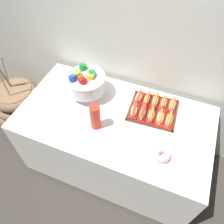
{
  "coord_description": "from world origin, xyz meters",
  "views": [
    {
      "loc": [
        0.42,
        -1.08,
        2.26
      ],
      "look_at": [
        -0.02,
        -0.0,
        0.84
      ],
      "focal_mm": 35.51,
      "sensor_mm": 36.0,
      "label": 1
    }
  ],
  "objects_px": {
    "hot_dog_8": "(164,103)",
    "cup_stack": "(95,117)",
    "buffet_table": "(114,140)",
    "hot_dog_4": "(169,120)",
    "hot_dog_9": "(172,105)",
    "punch_bowl": "(86,82)",
    "hot_dog_6": "(147,99)",
    "serving_tray": "(153,110)",
    "hot_dog_1": "(143,113)",
    "hot_dog_0": "(134,111)",
    "hot_dog_3": "(160,118)",
    "hot_dog_7": "(155,101)",
    "hot_dog_5": "(139,97)",
    "hot_dog_2": "(151,115)",
    "floor_vase": "(21,107)",
    "donut": "(162,155)"
  },
  "relations": [
    {
      "from": "serving_tray",
      "to": "cup_stack",
      "type": "relative_size",
      "value": 1.77
    },
    {
      "from": "punch_bowl",
      "to": "cup_stack",
      "type": "relative_size",
      "value": 1.43
    },
    {
      "from": "hot_dog_2",
      "to": "floor_vase",
      "type": "bearing_deg",
      "value": -179.98
    },
    {
      "from": "hot_dog_0",
      "to": "cup_stack",
      "type": "distance_m",
      "value": 0.36
    },
    {
      "from": "hot_dog_4",
      "to": "floor_vase",
      "type": "bearing_deg",
      "value": -179.64
    },
    {
      "from": "hot_dog_7",
      "to": "hot_dog_9",
      "type": "xyz_separation_m",
      "value": [
        0.15,
        0.01,
        -0.0
      ]
    },
    {
      "from": "floor_vase",
      "to": "donut",
      "type": "bearing_deg",
      "value": -10.73
    },
    {
      "from": "buffet_table",
      "to": "hot_dog_0",
      "type": "distance_m",
      "value": 0.44
    },
    {
      "from": "floor_vase",
      "to": "hot_dog_6",
      "type": "distance_m",
      "value": 1.56
    },
    {
      "from": "hot_dog_6",
      "to": "donut",
      "type": "height_order",
      "value": "hot_dog_6"
    },
    {
      "from": "hot_dog_3",
      "to": "hot_dog_4",
      "type": "xyz_separation_m",
      "value": [
        0.07,
        0.0,
        0.0
      ]
    },
    {
      "from": "buffet_table",
      "to": "hot_dog_7",
      "type": "bearing_deg",
      "value": 44.53
    },
    {
      "from": "buffet_table",
      "to": "hot_dog_9",
      "type": "xyz_separation_m",
      "value": [
        0.43,
        0.28,
        0.4
      ]
    },
    {
      "from": "hot_dog_4",
      "to": "punch_bowl",
      "type": "xyz_separation_m",
      "value": [
        -0.77,
        0.04,
        0.12
      ]
    },
    {
      "from": "hot_dog_4",
      "to": "hot_dog_1",
      "type": "bearing_deg",
      "value": -176.18
    },
    {
      "from": "hot_dog_5",
      "to": "cup_stack",
      "type": "bearing_deg",
      "value": -119.96
    },
    {
      "from": "buffet_table",
      "to": "hot_dog_1",
      "type": "xyz_separation_m",
      "value": [
        0.22,
        0.1,
        0.41
      ]
    },
    {
      "from": "floor_vase",
      "to": "hot_dog_7",
      "type": "distance_m",
      "value": 1.63
    },
    {
      "from": "buffet_table",
      "to": "hot_dog_0",
      "type": "height_order",
      "value": "hot_dog_0"
    },
    {
      "from": "buffet_table",
      "to": "punch_bowl",
      "type": "xyz_separation_m",
      "value": [
        -0.33,
        0.16,
        0.52
      ]
    },
    {
      "from": "hot_dog_6",
      "to": "hot_dog_4",
      "type": "bearing_deg",
      "value": -32.43
    },
    {
      "from": "hot_dog_6",
      "to": "cup_stack",
      "type": "relative_size",
      "value": 0.72
    },
    {
      "from": "hot_dog_8",
      "to": "hot_dog_9",
      "type": "xyz_separation_m",
      "value": [
        0.07,
        0.0,
        -0.0
      ]
    },
    {
      "from": "serving_tray",
      "to": "hot_dog_7",
      "type": "distance_m",
      "value": 0.09
    },
    {
      "from": "hot_dog_0",
      "to": "hot_dog_3",
      "type": "height_order",
      "value": "hot_dog_0"
    },
    {
      "from": "hot_dog_8",
      "to": "cup_stack",
      "type": "bearing_deg",
      "value": -137.4
    },
    {
      "from": "floor_vase",
      "to": "hot_dog_3",
      "type": "xyz_separation_m",
      "value": [
        1.61,
        0.01,
        0.55
      ]
    },
    {
      "from": "buffet_table",
      "to": "hot_dog_5",
      "type": "distance_m",
      "value": 0.5
    },
    {
      "from": "punch_bowl",
      "to": "hot_dog_0",
      "type": "bearing_deg",
      "value": -6.77
    },
    {
      "from": "buffet_table",
      "to": "hot_dog_8",
      "type": "bearing_deg",
      "value": 38.3
    },
    {
      "from": "hot_dog_6",
      "to": "hot_dog_9",
      "type": "relative_size",
      "value": 0.99
    },
    {
      "from": "serving_tray",
      "to": "hot_dog_7",
      "type": "height_order",
      "value": "hot_dog_7"
    },
    {
      "from": "hot_dog_8",
      "to": "hot_dog_6",
      "type": "bearing_deg",
      "value": -176.18
    },
    {
      "from": "floor_vase",
      "to": "donut",
      "type": "distance_m",
      "value": 1.82
    },
    {
      "from": "hot_dog_9",
      "to": "punch_bowl",
      "type": "relative_size",
      "value": 0.51
    },
    {
      "from": "punch_bowl",
      "to": "cup_stack",
      "type": "distance_m",
      "value": 0.38
    },
    {
      "from": "hot_dog_1",
      "to": "hot_dog_5",
      "type": "distance_m",
      "value": 0.18
    },
    {
      "from": "hot_dog_4",
      "to": "donut",
      "type": "height_order",
      "value": "hot_dog_4"
    },
    {
      "from": "punch_bowl",
      "to": "hot_dog_4",
      "type": "bearing_deg",
      "value": -2.68
    },
    {
      "from": "buffet_table",
      "to": "hot_dog_0",
      "type": "bearing_deg",
      "value": 35.41
    },
    {
      "from": "hot_dog_3",
      "to": "hot_dog_6",
      "type": "relative_size",
      "value": 1.02
    },
    {
      "from": "hot_dog_8",
      "to": "punch_bowl",
      "type": "bearing_deg",
      "value": -169.8
    },
    {
      "from": "hot_dog_6",
      "to": "donut",
      "type": "distance_m",
      "value": 0.55
    },
    {
      "from": "serving_tray",
      "to": "hot_dog_1",
      "type": "xyz_separation_m",
      "value": [
        -0.07,
        -0.09,
        0.03
      ]
    },
    {
      "from": "hot_dog_4",
      "to": "hot_dog_9",
      "type": "xyz_separation_m",
      "value": [
        -0.01,
        0.16,
        0.0
      ]
    },
    {
      "from": "hot_dog_9",
      "to": "buffet_table",
      "type": "bearing_deg",
      "value": -146.44
    },
    {
      "from": "hot_dog_6",
      "to": "cup_stack",
      "type": "distance_m",
      "value": 0.52
    },
    {
      "from": "serving_tray",
      "to": "hot_dog_5",
      "type": "xyz_separation_m",
      "value": [
        -0.16,
        0.07,
        0.03
      ]
    },
    {
      "from": "hot_dog_2",
      "to": "hot_dog_6",
      "type": "relative_size",
      "value": 0.98
    },
    {
      "from": "floor_vase",
      "to": "hot_dog_9",
      "type": "height_order",
      "value": "floor_vase"
    }
  ]
}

